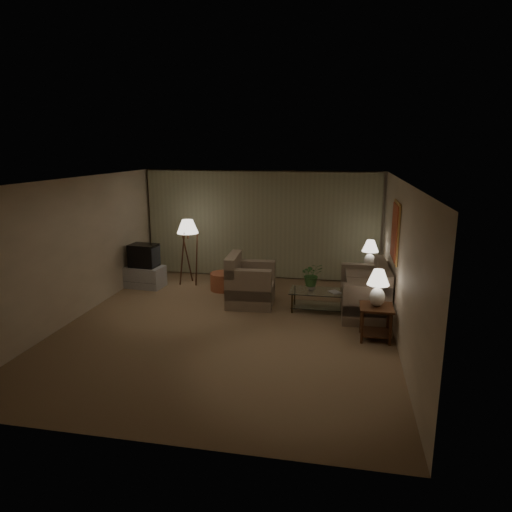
{
  "coord_description": "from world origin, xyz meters",
  "views": [
    {
      "loc": [
        2.01,
        -7.71,
        3.25
      ],
      "look_at": [
        0.42,
        0.6,
        1.23
      ],
      "focal_mm": 32.0,
      "sensor_mm": 36.0,
      "label": 1
    }
  ],
  "objects_px": {
    "crt_tv": "(144,255)",
    "vase": "(311,287)",
    "coffee_table": "(318,297)",
    "side_table_far": "(369,277)",
    "ottoman": "(223,281)",
    "table_lamp_near": "(378,285)",
    "table_lamp_far": "(370,252)",
    "tv_cabinet": "(145,277)",
    "floor_lamp": "(188,251)",
    "sofa": "(364,293)",
    "side_table_near": "(376,316)",
    "armchair": "(251,285)"
  },
  "relations": [
    {
      "from": "coffee_table",
      "to": "floor_lamp",
      "type": "height_order",
      "value": "floor_lamp"
    },
    {
      "from": "table_lamp_near",
      "to": "tv_cabinet",
      "type": "relative_size",
      "value": 0.7
    },
    {
      "from": "side_table_near",
      "to": "tv_cabinet",
      "type": "relative_size",
      "value": 0.65
    },
    {
      "from": "side_table_near",
      "to": "table_lamp_far",
      "type": "relative_size",
      "value": 0.94
    },
    {
      "from": "side_table_far",
      "to": "floor_lamp",
      "type": "bearing_deg",
      "value": -179.13
    },
    {
      "from": "ottoman",
      "to": "coffee_table",
      "type": "bearing_deg",
      "value": -23.32
    },
    {
      "from": "vase",
      "to": "table_lamp_near",
      "type": "bearing_deg",
      "value": -46.18
    },
    {
      "from": "ottoman",
      "to": "side_table_far",
      "type": "bearing_deg",
      "value": 6.52
    },
    {
      "from": "table_lamp_near",
      "to": "coffee_table",
      "type": "height_order",
      "value": "table_lamp_near"
    },
    {
      "from": "sofa",
      "to": "crt_tv",
      "type": "xyz_separation_m",
      "value": [
        -5.05,
        0.75,
        0.38
      ]
    },
    {
      "from": "sofa",
      "to": "side_table_near",
      "type": "relative_size",
      "value": 3.02
    },
    {
      "from": "sofa",
      "to": "crt_tv",
      "type": "relative_size",
      "value": 2.73
    },
    {
      "from": "table_lamp_near",
      "to": "coffee_table",
      "type": "bearing_deg",
      "value": 130.01
    },
    {
      "from": "sofa",
      "to": "side_table_far",
      "type": "xyz_separation_m",
      "value": [
        0.15,
        1.25,
        -0.0
      ]
    },
    {
      "from": "tv_cabinet",
      "to": "floor_lamp",
      "type": "xyz_separation_m",
      "value": [
        0.95,
        0.43,
        0.58
      ]
    },
    {
      "from": "tv_cabinet",
      "to": "ottoman",
      "type": "relative_size",
      "value": 1.51
    },
    {
      "from": "table_lamp_near",
      "to": "table_lamp_far",
      "type": "bearing_deg",
      "value": 90.0
    },
    {
      "from": "sofa",
      "to": "side_table_far",
      "type": "bearing_deg",
      "value": 171.57
    },
    {
      "from": "side_table_far",
      "to": "floor_lamp",
      "type": "relative_size",
      "value": 0.38
    },
    {
      "from": "floor_lamp",
      "to": "table_lamp_far",
      "type": "bearing_deg",
      "value": 0.87
    },
    {
      "from": "table_lamp_far",
      "to": "floor_lamp",
      "type": "distance_m",
      "value": 4.25
    },
    {
      "from": "table_lamp_near",
      "to": "tv_cabinet",
      "type": "bearing_deg",
      "value": 157.98
    },
    {
      "from": "table_lamp_far",
      "to": "tv_cabinet",
      "type": "relative_size",
      "value": 0.69
    },
    {
      "from": "crt_tv",
      "to": "floor_lamp",
      "type": "bearing_deg",
      "value": 29.59
    },
    {
      "from": "ottoman",
      "to": "vase",
      "type": "distance_m",
      "value": 2.34
    },
    {
      "from": "coffee_table",
      "to": "armchair",
      "type": "bearing_deg",
      "value": 174.87
    },
    {
      "from": "crt_tv",
      "to": "ottoman",
      "type": "relative_size",
      "value": 1.09
    },
    {
      "from": "crt_tv",
      "to": "vase",
      "type": "relative_size",
      "value": 4.16
    },
    {
      "from": "floor_lamp",
      "to": "vase",
      "type": "xyz_separation_m",
      "value": [
        3.05,
        -1.29,
        -0.33
      ]
    },
    {
      "from": "armchair",
      "to": "floor_lamp",
      "type": "height_order",
      "value": "floor_lamp"
    },
    {
      "from": "side_table_near",
      "to": "table_lamp_near",
      "type": "distance_m",
      "value": 0.57
    },
    {
      "from": "side_table_far",
      "to": "crt_tv",
      "type": "distance_m",
      "value": 5.24
    },
    {
      "from": "floor_lamp",
      "to": "tv_cabinet",
      "type": "bearing_deg",
      "value": -155.63
    },
    {
      "from": "coffee_table",
      "to": "side_table_near",
      "type": "bearing_deg",
      "value": -49.99
    },
    {
      "from": "ottoman",
      "to": "vase",
      "type": "bearing_deg",
      "value": -24.79
    },
    {
      "from": "coffee_table",
      "to": "vase",
      "type": "height_order",
      "value": "vase"
    },
    {
      "from": "sofa",
      "to": "ottoman",
      "type": "height_order",
      "value": "sofa"
    },
    {
      "from": "table_lamp_far",
      "to": "crt_tv",
      "type": "height_order",
      "value": "table_lamp_far"
    },
    {
      "from": "sofa",
      "to": "crt_tv",
      "type": "distance_m",
      "value": 5.12
    },
    {
      "from": "sofa",
      "to": "vase",
      "type": "bearing_deg",
      "value": -86.15
    },
    {
      "from": "coffee_table",
      "to": "vase",
      "type": "relative_size",
      "value": 7.27
    },
    {
      "from": "coffee_table",
      "to": "crt_tv",
      "type": "bearing_deg",
      "value": 168.38
    },
    {
      "from": "side_table_near",
      "to": "vase",
      "type": "bearing_deg",
      "value": 133.82
    },
    {
      "from": "side_table_far",
      "to": "table_lamp_near",
      "type": "height_order",
      "value": "table_lamp_near"
    },
    {
      "from": "side_table_far",
      "to": "ottoman",
      "type": "height_order",
      "value": "side_table_far"
    },
    {
      "from": "coffee_table",
      "to": "table_lamp_near",
      "type": "bearing_deg",
      "value": -49.99
    },
    {
      "from": "armchair",
      "to": "floor_lamp",
      "type": "distance_m",
      "value": 2.15
    },
    {
      "from": "armchair",
      "to": "table_lamp_far",
      "type": "height_order",
      "value": "table_lamp_far"
    },
    {
      "from": "side_table_far",
      "to": "coffee_table",
      "type": "bearing_deg",
      "value": -127.86
    },
    {
      "from": "side_table_far",
      "to": "ottoman",
      "type": "distance_m",
      "value": 3.33
    }
  ]
}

